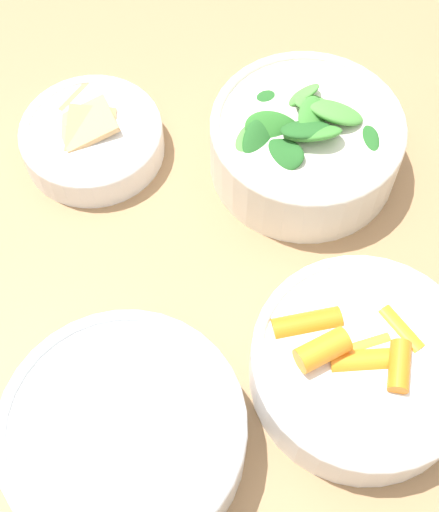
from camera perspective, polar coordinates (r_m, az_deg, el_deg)
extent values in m
plane|color=gray|center=(1.41, 0.50, -14.00)|extent=(10.00, 10.00, 0.00)
cube|color=#99724C|center=(0.71, 0.96, 2.04)|extent=(1.02, 1.06, 0.03)
cylinder|color=white|center=(0.62, 11.29, -8.69)|extent=(0.19, 0.19, 0.05)
torus|color=white|center=(0.60, 11.68, -7.89)|extent=(0.19, 0.19, 0.01)
cylinder|color=orange|center=(0.60, 11.19, -8.32)|extent=(0.05, 0.02, 0.02)
cylinder|color=orange|center=(0.62, 14.17, -5.96)|extent=(0.04, 0.05, 0.02)
cylinder|color=orange|center=(0.61, 11.59, -8.25)|extent=(0.05, 0.04, 0.02)
cylinder|color=orange|center=(0.61, 6.95, -5.49)|extent=(0.06, 0.03, 0.02)
cylinder|color=orange|center=(0.61, 10.74, -7.46)|extent=(0.06, 0.03, 0.02)
cylinder|color=orange|center=(0.58, 8.24, -7.45)|extent=(0.05, 0.04, 0.02)
cylinder|color=orange|center=(0.59, 14.20, -8.55)|extent=(0.03, 0.04, 0.02)
cylinder|color=silver|center=(0.72, 6.84, 8.74)|extent=(0.19, 0.19, 0.06)
torus|color=silver|center=(0.69, 7.12, 10.36)|extent=(0.19, 0.19, 0.01)
ellipsoid|color=#2D7028|center=(0.69, 4.40, 9.86)|extent=(0.07, 0.05, 0.05)
ellipsoid|color=#235B23|center=(0.67, 6.95, 10.00)|extent=(0.05, 0.04, 0.03)
ellipsoid|color=#4C933D|center=(0.71, 6.63, 12.64)|extent=(0.04, 0.03, 0.03)
ellipsoid|color=#4C933D|center=(0.69, 9.27, 11.27)|extent=(0.06, 0.05, 0.04)
ellipsoid|color=#235B23|center=(0.68, 3.17, 9.06)|extent=(0.05, 0.06, 0.04)
ellipsoid|color=#235B23|center=(0.67, 4.76, 7.99)|extent=(0.06, 0.06, 0.04)
ellipsoid|color=#235B23|center=(0.69, 11.51, 8.64)|extent=(0.04, 0.05, 0.03)
ellipsoid|color=#4C933D|center=(0.68, 2.91, 9.18)|extent=(0.06, 0.06, 0.02)
ellipsoid|color=#235B23|center=(0.73, 4.34, 12.92)|extent=(0.07, 0.06, 0.02)
ellipsoid|color=#3D8433|center=(0.68, 7.40, 11.03)|extent=(0.04, 0.05, 0.03)
ellipsoid|color=#3D8433|center=(0.68, 7.45, 9.69)|extent=(0.06, 0.05, 0.04)
ellipsoid|color=#4C933D|center=(0.71, 7.62, 11.96)|extent=(0.06, 0.05, 0.04)
cylinder|color=silver|center=(0.59, -7.54, -14.05)|extent=(0.19, 0.19, 0.06)
torus|color=silver|center=(0.56, -7.89, -13.28)|extent=(0.19, 0.19, 0.01)
cylinder|color=brown|center=(0.60, -7.44, -14.27)|extent=(0.18, 0.18, 0.03)
ellipsoid|color=#A36B4C|center=(0.60, -5.79, -6.84)|extent=(0.01, 0.01, 0.01)
ellipsoid|color=#AD7551|center=(0.57, -6.94, -16.38)|extent=(0.01, 0.01, 0.01)
ellipsoid|color=#AD7551|center=(0.60, -14.51, -10.56)|extent=(0.01, 0.01, 0.01)
ellipsoid|color=#8E5B3D|center=(0.58, -12.07, -14.60)|extent=(0.01, 0.01, 0.01)
ellipsoid|color=#AD7551|center=(0.58, -3.48, -13.40)|extent=(0.01, 0.01, 0.01)
ellipsoid|color=#A36B4C|center=(0.57, -11.88, -16.54)|extent=(0.01, 0.01, 0.01)
ellipsoid|color=#AD7551|center=(0.57, -7.74, -15.72)|extent=(0.01, 0.01, 0.01)
ellipsoid|color=#A36B4C|center=(0.58, -15.25, -16.05)|extent=(0.01, 0.01, 0.01)
ellipsoid|color=#8E5B3D|center=(0.56, -2.47, -15.62)|extent=(0.01, 0.01, 0.01)
ellipsoid|color=#8E5B3D|center=(0.60, -10.77, -8.97)|extent=(0.01, 0.01, 0.01)
cylinder|color=#E0A88E|center=(0.58, -5.16, -10.75)|extent=(0.03, 0.03, 0.01)
cylinder|color=tan|center=(0.57, -7.70, -13.27)|extent=(0.03, 0.03, 0.01)
cylinder|color=#E0A88E|center=(0.57, -3.67, -12.24)|extent=(0.03, 0.03, 0.01)
cylinder|color=white|center=(0.75, -10.09, 9.09)|extent=(0.14, 0.14, 0.03)
torus|color=white|center=(0.73, -10.29, 9.88)|extent=(0.14, 0.14, 0.01)
cube|color=tan|center=(0.72, -9.29, 7.14)|extent=(0.05, 0.05, 0.01)
cube|color=tan|center=(0.76, -10.15, 11.71)|extent=(0.07, 0.07, 0.02)
cube|color=tan|center=(0.74, -9.85, 9.99)|extent=(0.06, 0.06, 0.02)
cube|color=tan|center=(0.73, -10.26, 9.87)|extent=(0.05, 0.06, 0.02)
cube|color=tan|center=(0.74, -10.58, 10.31)|extent=(0.07, 0.06, 0.02)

